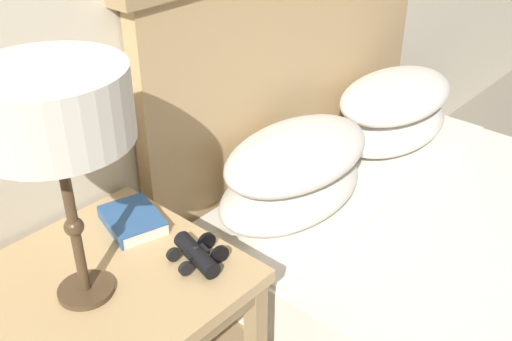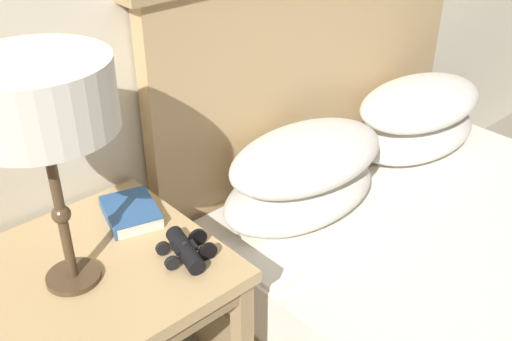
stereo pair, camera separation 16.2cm
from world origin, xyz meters
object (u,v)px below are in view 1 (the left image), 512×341
Objects in this scene: nightstand at (111,303)px; table_lamp at (52,111)px; book_on_nightstand at (132,220)px; binoculars_pair at (197,254)px; bed at (486,268)px.

table_lamp is (-0.06, -0.01, 0.55)m from nightstand.
book_on_nightstand is (0.24, 0.13, -0.45)m from table_lamp.
binoculars_pair reaches higher than book_on_nightstand.
binoculars_pair is at bearing -87.20° from book_on_nightstand.
table_lamp is at bearing -151.69° from book_on_nightstand.
book_on_nightstand reaches higher than nightstand.
binoculars_pair is (0.01, -0.24, 0.00)m from book_on_nightstand.
book_on_nightstand is at bearing 34.37° from nightstand.
bed reaches higher than book_on_nightstand.
nightstand is 3.00× the size of book_on_nightstand.
nightstand is 0.32× the size of bed.
bed is 9.33× the size of book_on_nightstand.
book_on_nightstand is (0.17, 0.12, 0.10)m from nightstand.
bed is at bearing -25.33° from table_lamp.
binoculars_pair reaches higher than nightstand.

